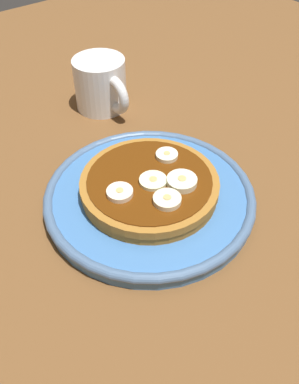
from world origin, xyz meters
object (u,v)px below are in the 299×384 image
(plate, at_px, (150,197))
(banana_slice_2, at_px, (167,155))
(banana_slice_0, at_px, (155,180))
(pancake_stack, at_px, (146,187))
(banana_slice_1, at_px, (182,182))
(banana_slice_4, at_px, (117,191))
(coffee_mug, at_px, (101,84))
(banana_slice_3, at_px, (167,200))

(plate, height_order, banana_slice_2, banana_slice_2)
(banana_slice_0, relative_size, banana_slice_2, 1.19)
(plate, bearing_deg, banana_slice_0, 19.12)
(pancake_stack, xyz_separation_m, banana_slice_1, (0.03, 0.03, 0.01))
(banana_slice_1, bearing_deg, plate, -140.46)
(pancake_stack, distance_m, banana_slice_1, 0.04)
(banana_slice_0, height_order, banana_slice_1, banana_slice_1)
(banana_slice_1, distance_m, banana_slice_4, 0.07)
(banana_slice_4, xyz_separation_m, coffee_mug, (-0.21, 0.12, -0.00))
(banana_slice_0, distance_m, banana_slice_4, 0.05)
(coffee_mug, bearing_deg, plate, -19.04)
(coffee_mug, bearing_deg, banana_slice_4, -28.80)
(banana_slice_1, bearing_deg, coffee_mug, 168.33)
(plate, bearing_deg, banana_slice_2, 114.84)
(banana_slice_2, bearing_deg, pancake_stack, -69.04)
(banana_slice_3, bearing_deg, banana_slice_4, -143.33)
(banana_slice_0, bearing_deg, banana_slice_2, 123.45)
(plate, bearing_deg, coffee_mug, 160.96)
(pancake_stack, bearing_deg, banana_slice_4, -94.21)
(coffee_mug, bearing_deg, banana_slice_0, -17.96)
(banana_slice_0, relative_size, banana_slice_1, 0.93)
(banana_slice_1, xyz_separation_m, coffee_mug, (-0.25, 0.05, -0.00))
(plate, distance_m, banana_slice_4, 0.05)
(banana_slice_0, height_order, banana_slice_4, banana_slice_4)
(banana_slice_1, xyz_separation_m, banana_slice_2, (-0.05, 0.02, -0.00))
(banana_slice_3, bearing_deg, banana_slice_2, 140.73)
(banana_slice_0, xyz_separation_m, banana_slice_2, (-0.03, 0.04, 0.00))
(plate, height_order, banana_slice_3, banana_slice_3)
(pancake_stack, height_order, banana_slice_2, banana_slice_2)
(plate, relative_size, banana_slice_0, 7.83)
(banana_slice_0, height_order, banana_slice_3, banana_slice_3)
(banana_slice_2, height_order, coffee_mug, coffee_mug)
(plate, xyz_separation_m, banana_slice_2, (-0.02, 0.04, 0.03))
(banana_slice_4, bearing_deg, banana_slice_0, 75.30)
(plate, height_order, coffee_mug, coffee_mug)
(banana_slice_0, distance_m, banana_slice_1, 0.03)
(pancake_stack, bearing_deg, banana_slice_3, -5.40)
(plate, xyz_separation_m, banana_slice_1, (0.03, 0.02, 0.03))
(pancake_stack, distance_m, banana_slice_2, 0.05)
(plate, distance_m, banana_slice_0, 0.03)
(plate, xyz_separation_m, banana_slice_4, (-0.00, -0.04, 0.03))
(banana_slice_3, xyz_separation_m, coffee_mug, (-0.26, 0.08, -0.00))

